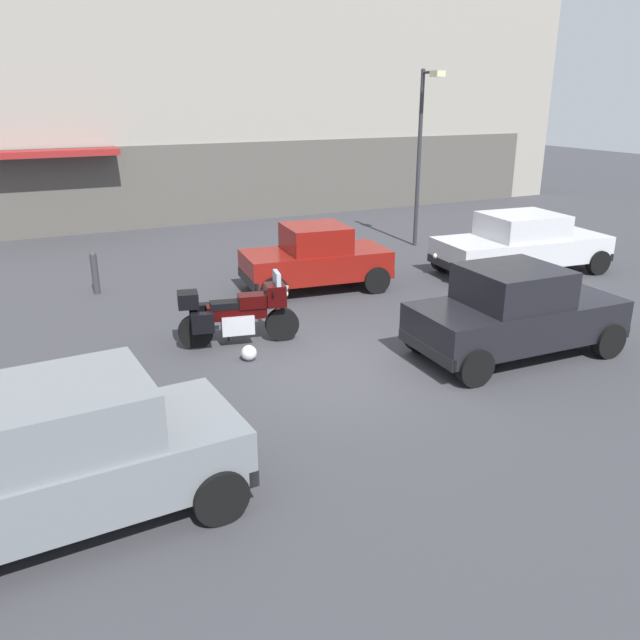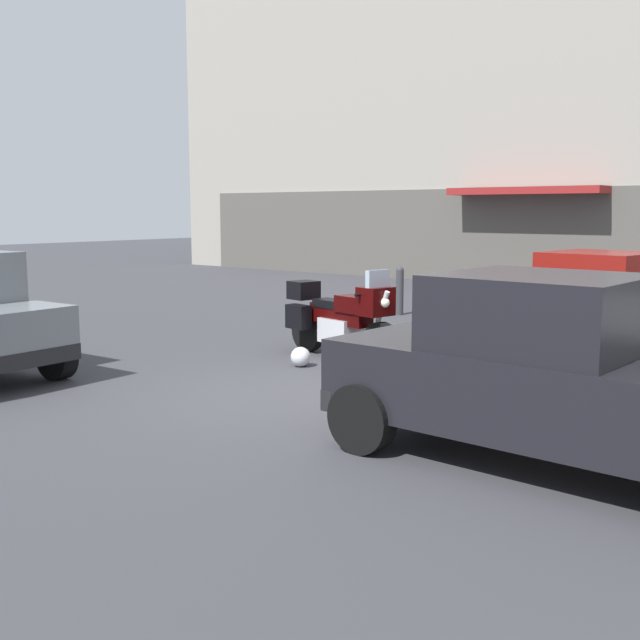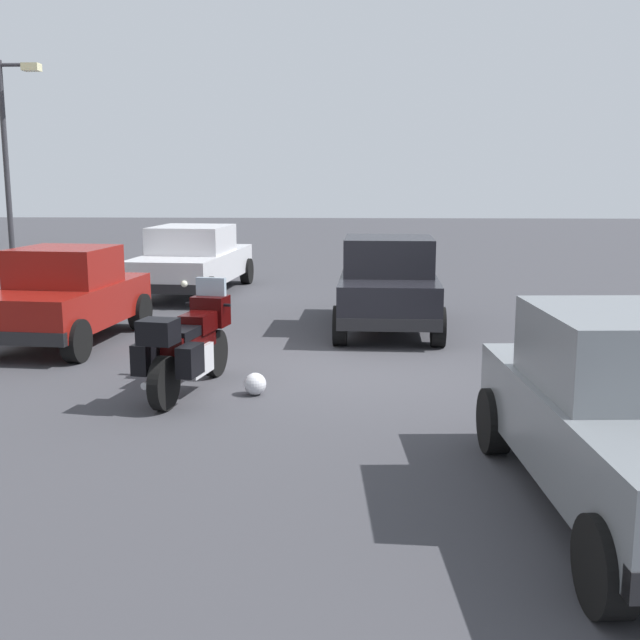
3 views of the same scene
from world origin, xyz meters
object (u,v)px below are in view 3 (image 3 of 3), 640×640
Objects in this scene: car_hatchback_near at (637,416)px; car_sedan_far at (193,260)px; motorcycle at (189,344)px; car_wagon_end at (388,284)px; car_compact_side at (67,296)px; helmet at (255,384)px; streetlamp_curbside at (12,157)px.

car_hatchback_near is 0.84× the size of car_sedan_far.
motorcycle is 0.57× the size of car_wagon_end.
car_compact_side is (-5.45, 0.96, -0.01)m from car_sedan_far.
car_sedan_far is (8.39, 2.46, 0.64)m from helmet.
car_sedan_far is at bearing -156.49° from car_hatchback_near.
car_compact_side is (6.24, 6.87, -0.04)m from car_hatchback_near.
car_compact_side is 0.70× the size of streetlamp_curbside.
motorcycle is 8.48m from car_sedan_far.
motorcycle is at bearing 84.86° from helmet.
motorcycle is 0.96m from helmet.
car_hatchback_near reaches higher than car_sedan_far.
car_wagon_end is at bearing 51.85° from car_sedan_far.
car_wagon_end is 9.08m from streetlamp_curbside.
helmet is (-0.07, -0.83, -0.48)m from motorcycle.
streetlamp_curbside reaches higher than car_wagon_end.
car_hatchback_near reaches higher than car_compact_side.
car_hatchback_near is 0.77× the size of streetlamp_curbside.
car_compact_side is 6.07m from streetlamp_curbside.
car_hatchback_near is 1.01× the size of car_wagon_end.
car_sedan_far is (11.69, 5.92, -0.03)m from car_hatchback_near.
car_sedan_far is at bearing 16.32° from helmet.
car_sedan_far is at bearing -80.76° from streetlamp_curbside.
car_sedan_far reaches higher than helmet.
streetlamp_curbside reaches higher than car_sedan_far.
streetlamp_curbside reaches higher than car_hatchback_near.
motorcycle is at bearing 149.82° from car_wagon_end.
car_hatchback_near is at bearing -166.22° from car_wagon_end.
helmet is 0.07× the size of car_hatchback_near.
motorcycle is 0.48× the size of car_sedan_far.
helmet is at bearing 21.54° from car_sedan_far.
streetlamp_curbside reaches higher than car_compact_side.
car_hatchback_near reaches higher than motorcycle.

